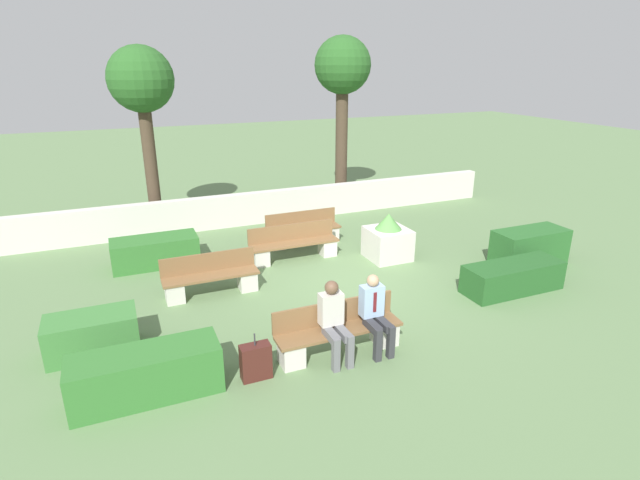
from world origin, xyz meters
name	(u,v)px	position (x,y,z in m)	size (l,w,h in m)	color
ground_plane	(345,283)	(0.00, 0.00, 0.00)	(60.00, 60.00, 0.00)	#607F51
perimeter_wall	(275,206)	(0.00, 4.94, 0.47)	(14.65, 0.30, 0.94)	beige
bench_front	(338,334)	(-1.28, -2.41, 0.34)	(2.16, 0.49, 0.85)	brown
bench_left_side	(294,246)	(-0.53, 1.78, 0.34)	(2.20, 0.48, 0.85)	brown
bench_right_side	(211,280)	(-2.79, 0.61, 0.33)	(1.96, 0.48, 0.85)	brown
bench_back	(304,232)	(0.08, 2.70, 0.33)	(1.97, 0.49, 0.85)	brown
person_seated_man	(375,310)	(-0.68, -2.55, 0.72)	(0.38, 0.63, 1.32)	#333338
person_seated_woman	(334,318)	(-1.43, -2.55, 0.74)	(0.38, 0.63, 1.34)	slate
hedge_block_near_left	(529,247)	(4.57, -0.64, 0.41)	(1.79, 0.79, 0.83)	#286028
hedge_block_near_right	(147,374)	(-4.31, -2.38, 0.36)	(2.09, 0.72, 0.72)	#33702D
hedge_block_mid_left	(155,252)	(-3.69, 2.71, 0.34)	(1.97, 0.84, 0.67)	#33702D
hedge_block_mid_right	(513,277)	(3.11, -1.68, 0.30)	(2.17, 0.76, 0.61)	#235623
hedge_block_far_left	(92,334)	(-5.04, -0.83, 0.34)	(1.43, 0.75, 0.67)	#3D7A38
planter_corner_left	(388,239)	(1.60, 0.95, 0.49)	(0.96, 0.96, 1.14)	beige
suitcase	(256,362)	(-2.75, -2.58, 0.29)	(0.46, 0.23, 0.77)	#471E19
tree_leftmost	(142,86)	(-3.35, 5.77, 3.95)	(1.76, 1.76, 5.02)	#473828
tree_center_left	(342,73)	(2.80, 6.21, 4.23)	(1.81, 1.81, 5.37)	#473828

